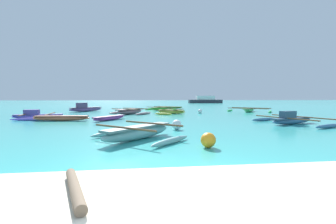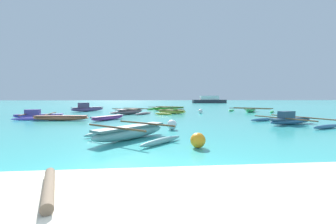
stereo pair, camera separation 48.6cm
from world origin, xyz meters
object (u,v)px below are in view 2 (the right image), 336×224
Objects in this scene: moored_boat_8 at (38,115)px; moored_boat_2 at (108,118)px; mooring_buoy_2 at (198,140)px; distant_ferry at (209,100)px; moored_boat_6 at (87,108)px; moored_boat_10 at (162,108)px; moored_boat_0 at (131,132)px; mooring_buoy_0 at (200,111)px; moored_boat_5 at (130,111)px; moored_boat_3 at (171,107)px; mooring_buoy_1 at (172,125)px; moored_boat_1 at (290,120)px; moored_boat_9 at (61,118)px; moored_boat_7 at (171,112)px; driftwood_0 at (49,187)px; moored_boat_4 at (251,110)px.

moored_boat_2 is at bearing -27.10° from moored_boat_8.
mooring_buoy_2 is 0.05× the size of distant_ferry.
moored_boat_6 is at bearing 113.32° from mooring_buoy_2.
moored_boat_10 is (9.90, 10.03, -0.03)m from moored_boat_8.
moored_boat_0 reaches higher than mooring_buoy_0.
moored_boat_5 is 7.40m from moored_boat_8.
distant_ferry reaches higher than moored_boat_10.
mooring_buoy_2 is at bearing -58.42° from moored_boat_3.
mooring_buoy_1 is at bearing -146.98° from moored_boat_10.
distant_ferry reaches higher than moored_boat_5.
moored_boat_1 is at bearing -24.63° from moored_boat_0.
moored_boat_1 is at bearing -122.36° from moored_boat_10.
distant_ferry reaches higher than moored_boat_1.
moored_boat_8 reaches higher than moored_boat_3.
mooring_buoy_1 is (6.89, -4.93, 0.05)m from moored_boat_9.
moored_boat_6 is at bearing -113.58° from moored_boat_3.
mooring_buoy_0 is at bearing 30.45° from moored_boat_9.
distant_ferry is (13.55, 28.46, 0.65)m from moored_boat_3.
moored_boat_7 is 9.71× the size of mooring_buoy_0.
moored_boat_9 is at bearing 129.30° from mooring_buoy_2.
moored_boat_5 is 0.99× the size of moored_boat_7.
moored_boat_2 is 3.07m from moored_boat_9.
moored_boat_3 is 0.98× the size of moored_boat_9.
moored_boat_0 reaches higher than moored_boat_2.
moored_boat_10 is at bearing -28.96° from moored_boat_6.
moored_boat_7 is (-5.86, 8.93, -0.05)m from moored_boat_1.
moored_boat_10 is (7.62, 11.88, -0.01)m from moored_boat_9.
moored_boat_6 is at bearing 61.57° from moored_boat_0.
moored_boat_10 is (4.56, 11.87, 0.02)m from moored_boat_2.
moored_boat_7 reaches higher than moored_boat_9.
mooring_buoy_0 is 18.95m from driftwood_0.
mooring_buoy_2 is (8.10, -18.80, -0.11)m from moored_boat_6.
mooring_buoy_2 is at bearing -85.61° from moored_boat_0.
driftwood_0 is (4.23, -12.07, 0.01)m from moored_boat_9.
moored_boat_7 is at bearing -60.24° from moored_boat_3.
moored_boat_0 is 19.23m from moored_boat_10.
moored_boat_6 is at bearing 97.75° from moored_boat_9.
moored_boat_1 is 13.15m from moored_boat_5.
driftwood_0 is 0.16× the size of distant_ferry.
moored_boat_2 is 12.72m from moored_boat_10.
moored_boat_4 is 10.16m from moored_boat_10.
moored_boat_0 is 18.15m from moored_boat_6.
moored_boat_9 is at bearing 126.03° from moored_boat_2.
moored_boat_7 reaches higher than moored_boat_10.
driftwood_0 is at bearing -133.08° from mooring_buoy_2.
driftwood_0 is (-4.90, -27.90, 0.04)m from moored_boat_3.
mooring_buoy_0 is (-3.01, 9.16, -0.04)m from moored_boat_1.
mooring_buoy_2 is at bearing -103.96° from mooring_buoy_0.
moored_boat_5 is 6.67m from mooring_buoy_0.
moored_boat_4 is 9.88× the size of mooring_buoy_1.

